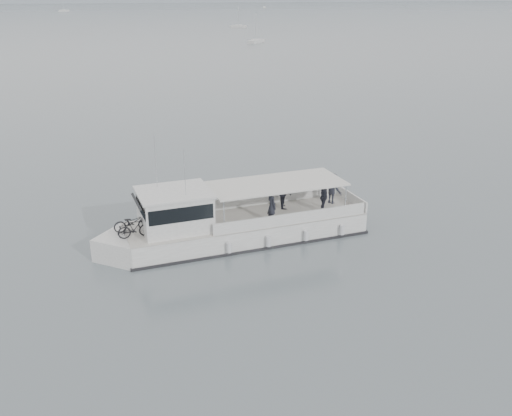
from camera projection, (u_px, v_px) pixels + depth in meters
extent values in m
plane|color=#545F63|center=(208.00, 261.00, 26.38)|extent=(1400.00, 1400.00, 0.00)
cube|color=white|center=(246.00, 230.00, 28.67)|extent=(12.23, 4.49, 1.29)
cube|color=white|center=(127.00, 248.00, 26.69)|extent=(3.22, 3.22, 1.29)
cube|color=beige|center=(246.00, 218.00, 28.43)|extent=(12.23, 4.49, 0.06)
cube|color=black|center=(246.00, 237.00, 28.81)|extent=(12.44, 4.63, 0.18)
cube|color=white|center=(268.00, 198.00, 30.25)|extent=(7.93, 0.98, 0.60)
cube|color=white|center=(292.00, 219.00, 27.58)|extent=(7.93, 0.98, 0.60)
cube|color=white|center=(351.00, 198.00, 30.28)|extent=(0.45, 3.18, 0.60)
cube|color=white|center=(175.00, 211.00, 26.93)|extent=(3.46, 3.02, 1.79)
cube|color=black|center=(142.00, 212.00, 26.36)|extent=(0.83, 2.54, 1.15)
cube|color=black|center=(175.00, 205.00, 26.82)|extent=(3.27, 3.04, 0.70)
cube|color=white|center=(174.00, 192.00, 26.59)|extent=(3.68, 3.24, 0.10)
cube|color=silver|center=(276.00, 184.00, 28.37)|extent=(7.06, 3.72, 0.08)
cylinder|color=silver|center=(224.00, 217.00, 26.39)|extent=(0.07, 0.07, 1.64)
cylinder|color=silver|center=(207.00, 198.00, 28.83)|extent=(0.07, 0.07, 1.64)
cylinder|color=silver|center=(345.00, 200.00, 28.50)|extent=(0.07, 0.07, 1.64)
cylinder|color=silver|center=(320.00, 184.00, 30.93)|extent=(0.07, 0.07, 1.64)
cylinder|color=silver|center=(156.00, 162.00, 26.71)|extent=(0.03, 0.03, 2.59)
cylinder|color=silver|center=(185.00, 173.00, 25.72)|extent=(0.03, 0.03, 2.19)
cylinder|color=silver|center=(229.00, 248.00, 26.62)|extent=(0.26, 0.26, 0.50)
cylinder|color=silver|center=(269.00, 241.00, 27.28)|extent=(0.26, 0.26, 0.50)
cylinder|color=silver|center=(306.00, 235.00, 27.94)|extent=(0.26, 0.26, 0.50)
cylinder|color=silver|center=(342.00, 230.00, 28.60)|extent=(0.26, 0.26, 0.50)
imported|color=black|center=(132.00, 222.00, 26.78)|extent=(1.76, 0.78, 0.90)
imported|color=black|center=(135.00, 228.00, 26.08)|extent=(1.61, 0.62, 0.95)
imported|color=#252832|center=(272.00, 206.00, 27.68)|extent=(0.53, 0.69, 1.67)
imported|color=#252832|center=(285.00, 193.00, 29.53)|extent=(0.79, 0.93, 1.67)
imported|color=#252832|center=(324.00, 197.00, 28.92)|extent=(0.90, 1.04, 1.67)
imported|color=#252832|center=(332.00, 189.00, 30.12)|extent=(1.18, 1.22, 1.67)
cube|color=white|center=(264.00, 7.00, 377.99)|extent=(2.83, 5.09, 0.75)
cube|color=white|center=(264.00, 7.00, 377.88)|extent=(1.77, 2.01, 0.45)
cube|color=white|center=(239.00, 26.00, 185.50)|extent=(5.43, 4.06, 0.75)
cube|color=white|center=(239.00, 25.00, 185.39)|extent=(2.33, 2.19, 0.45)
cylinder|color=silver|center=(238.00, 16.00, 184.35)|extent=(0.08, 0.08, 5.80)
cube|color=white|center=(256.00, 42.00, 132.58)|extent=(4.91, 5.18, 0.75)
cube|color=white|center=(256.00, 40.00, 132.47)|extent=(2.40, 2.42, 0.45)
cylinder|color=silver|center=(256.00, 27.00, 131.41)|extent=(0.08, 0.08, 5.96)
cube|color=white|center=(64.00, 11.00, 317.63)|extent=(5.69, 2.24, 0.75)
cube|color=white|center=(64.00, 10.00, 317.51)|extent=(2.07, 1.72, 0.45)
cylinder|color=silver|center=(63.00, 4.00, 316.42)|extent=(0.08, 0.08, 6.12)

